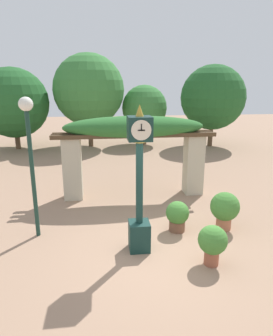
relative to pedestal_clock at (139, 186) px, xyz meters
name	(u,v)px	position (x,y,z in m)	size (l,w,h in m)	color
ground_plane	(153,250)	(0.30, -0.09, -1.52)	(60.00, 60.00, 0.00)	#9E7A60
pedestal_clock	(139,186)	(0.00, 0.00, 0.00)	(0.49, 0.53, 3.22)	#14332D
pergola	(134,138)	(0.30, 3.43, 0.44)	(5.19, 1.18, 2.65)	#BCB299
potted_plant_near_left	(225,208)	(2.29, 0.73, -0.95)	(0.74, 0.74, 0.99)	#B26B4C
potted_plant_near_right	(177,215)	(1.07, 0.77, -1.09)	(0.59, 0.59, 0.79)	brown
potted_plant_far_left	(213,242)	(1.40, -0.77, -1.01)	(0.60, 0.60, 0.86)	#9E563D
lamp_post	(29,140)	(-2.39, 0.96, 0.86)	(0.32, 0.32, 3.35)	#19382D
tree_line	(106,98)	(-0.36, 11.82, 1.36)	(15.17, 4.79, 5.37)	brown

